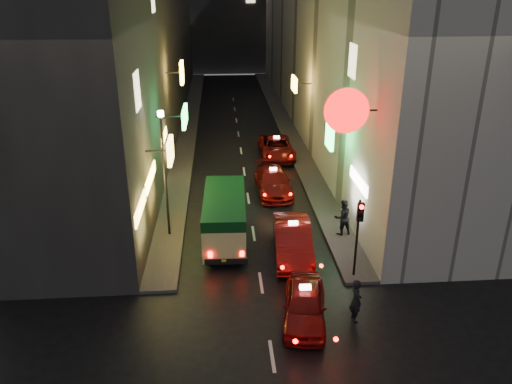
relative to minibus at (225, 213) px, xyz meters
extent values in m
cube|color=#383633|center=(-6.57, 21.69, 7.49)|extent=(6.00, 52.00, 18.00)
cube|color=#FFD359|center=(-2.42, 0.42, 3.07)|extent=(0.18, 1.60, 1.09)
cube|color=#32FF60|center=(-1.98, 4.84, 3.56)|extent=(0.18, 2.47, 0.90)
cube|color=yellow|center=(-2.50, 11.79, 4.76)|extent=(0.18, 1.43, 1.44)
cube|color=#FFD359|center=(-3.55, -2.37, 1.49)|extent=(0.10, 2.91, 0.55)
cube|color=yellow|center=(-3.55, 1.21, 1.49)|extent=(0.10, 3.45, 0.55)
cube|color=#FFD359|center=(-3.55, 8.15, 1.49)|extent=(0.10, 2.86, 0.55)
cube|color=#FFE5B2|center=(-3.56, -0.31, 5.99)|extent=(0.06, 1.30, 1.60)
cube|color=beige|center=(9.43, 21.69, 7.49)|extent=(6.00, 52.00, 18.00)
cylinder|color=#F20A0A|center=(5.14, -1.70, 5.31)|extent=(1.88, 0.18, 1.88)
cube|color=#32FF60|center=(5.44, 2.35, 3.37)|extent=(0.18, 1.30, 1.93)
cube|color=yellow|center=(5.21, 13.28, 3.63)|extent=(0.18, 1.76, 1.00)
cube|color=white|center=(6.41, -0.05, 1.49)|extent=(0.10, 2.95, 0.55)
cube|color=#FFE5B2|center=(6.42, 2.69, 6.69)|extent=(0.06, 1.30, 1.60)
cube|color=#4D4A47|center=(-2.82, 21.69, -1.43)|extent=(1.50, 52.00, 0.15)
cube|color=#4D4A47|center=(5.68, 21.69, -1.43)|extent=(1.50, 52.00, 0.15)
cube|color=#D3CE84|center=(0.00, -0.02, -0.15)|extent=(2.09, 5.55, 2.01)
cube|color=#0A3614|center=(0.00, -0.02, 0.63)|extent=(2.11, 5.57, 0.50)
cube|color=black|center=(0.00, 0.26, 0.05)|extent=(2.05, 3.35, 0.46)
cube|color=black|center=(0.00, -2.72, -1.02)|extent=(1.89, 0.24, 0.27)
cube|color=#FF0A05|center=(-0.69, -2.79, -0.65)|extent=(0.16, 0.06, 0.26)
cube|color=#FF0A05|center=(0.69, -2.79, -0.65)|extent=(0.16, 0.06, 0.26)
cylinder|color=black|center=(-0.84, 1.74, -1.16)|extent=(0.20, 0.70, 0.70)
cylinder|color=black|center=(0.84, -1.78, -1.16)|extent=(0.20, 0.70, 0.70)
imported|color=maroon|center=(2.85, -6.38, -0.74)|extent=(2.78, 5.10, 1.54)
cube|color=white|center=(2.85, -6.38, 0.12)|extent=(0.44, 0.25, 0.16)
sphere|color=#FF0A05|center=(2.17, -8.57, -0.72)|extent=(0.16, 0.16, 0.16)
sphere|color=#FF0A05|center=(3.53, -8.57, -0.72)|extent=(0.16, 0.16, 0.16)
imported|color=maroon|center=(3.09, -1.58, -0.60)|extent=(2.71, 5.86, 1.82)
cube|color=white|center=(3.09, -1.58, 0.40)|extent=(0.43, 0.21, 0.16)
sphere|color=#FF0A05|center=(2.28, -4.18, -0.57)|extent=(0.16, 0.16, 0.16)
sphere|color=#FF0A05|center=(3.89, -4.18, -0.57)|extent=(0.16, 0.16, 0.16)
imported|color=maroon|center=(2.99, 5.98, -0.69)|extent=(2.29, 5.22, 1.64)
cube|color=white|center=(2.99, 5.98, 0.22)|extent=(0.43, 0.19, 0.16)
sphere|color=#FF0A05|center=(2.26, 3.65, -0.66)|extent=(0.16, 0.16, 0.16)
sphere|color=#FF0A05|center=(3.71, 3.65, -0.66)|extent=(0.16, 0.16, 0.16)
imported|color=maroon|center=(3.94, 12.54, -0.68)|extent=(2.17, 5.20, 1.65)
cube|color=white|center=(3.94, 12.54, 0.23)|extent=(0.42, 0.18, 0.16)
sphere|color=#FF0A05|center=(3.20, 10.18, -0.66)|extent=(0.16, 0.16, 0.16)
sphere|color=#FF0A05|center=(4.67, 10.18, -0.66)|extent=(0.16, 0.16, 0.16)
imported|color=black|center=(4.73, -6.55, -0.53)|extent=(0.50, 0.69, 1.96)
imported|color=black|center=(5.79, 0.05, -0.32)|extent=(0.86, 0.64, 2.06)
cylinder|color=black|center=(5.43, -3.71, 0.39)|extent=(0.10, 0.10, 3.50)
cube|color=black|center=(5.43, -3.89, 1.69)|extent=(0.26, 0.18, 0.80)
sphere|color=#FF0A05|center=(5.43, -4.00, 1.96)|extent=(0.18, 0.18, 0.18)
sphere|color=black|center=(5.43, -4.00, 1.69)|extent=(0.17, 0.17, 0.17)
sphere|color=black|center=(5.43, -4.00, 1.42)|extent=(0.17, 0.17, 0.17)
cylinder|color=black|center=(-2.77, 0.69, 1.64)|extent=(0.12, 0.12, 6.00)
cylinder|color=#FFE5BF|center=(-2.77, 0.69, 4.74)|extent=(0.28, 0.28, 0.25)
camera|label=1|loc=(-0.11, -21.68, 10.20)|focal=35.00mm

